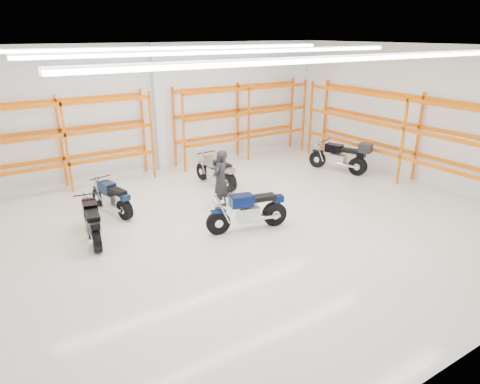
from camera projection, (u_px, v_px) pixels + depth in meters
ground at (248, 224)px, 11.48m from camera, size 14.00×14.00×0.00m
room_shell at (249, 100)px, 10.34m from camera, size 14.02×12.02×4.51m
motorcycle_main at (251, 211)px, 11.02m from camera, size 2.18×0.85×1.08m
motorcycle_back_a at (92, 222)px, 10.44m from camera, size 0.74×2.08×1.02m
motorcycle_back_b at (112, 198)px, 12.00m from camera, size 0.75×1.94×0.96m
motorcycle_back_c at (217, 172)px, 14.12m from camera, size 0.71×2.15×1.06m
motorcycle_back_d at (343, 157)px, 15.51m from camera, size 1.14×2.27×1.20m
standing_man at (220, 180)px, 12.25m from camera, size 0.76×0.67×1.74m
structural_column at (158, 109)px, 15.27m from camera, size 0.32×0.32×4.50m
pallet_racking_back_left at (62, 135)px, 13.45m from camera, size 5.67×0.87×3.00m
pallet_racking_back_right at (243, 114)px, 16.88m from camera, size 5.67×0.87×3.00m
pallet_racking_side at (412, 130)px, 14.12m from camera, size 0.87×9.07×3.00m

